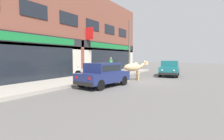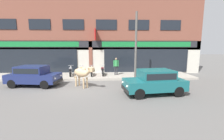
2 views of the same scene
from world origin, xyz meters
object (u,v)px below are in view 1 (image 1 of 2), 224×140
(motorcycle_1, at_px, (93,72))
(motorcycle_0, at_px, (85,73))
(utility_pole, at_px, (129,46))
(cow, at_px, (134,68))
(motorcycle_2, at_px, (99,71))
(motorcycle_3, at_px, (104,70))
(pedestrian, at_px, (111,63))
(car_1, at_px, (103,73))
(car_0, at_px, (170,68))

(motorcycle_1, bearing_deg, motorcycle_0, 172.26)
(motorcycle_0, distance_m, utility_pole, 6.34)
(cow, height_order, motorcycle_2, cow)
(cow, distance_m, motorcycle_3, 3.87)
(utility_pole, bearing_deg, pedestrian, 139.98)
(motorcycle_2, xyz_separation_m, pedestrian, (2.29, 0.17, 0.60))
(motorcycle_0, distance_m, motorcycle_1, 0.97)
(car_1, xyz_separation_m, pedestrian, (6.13, 3.11, 0.35))
(cow, height_order, utility_pole, utility_pole)
(motorcycle_3, bearing_deg, car_0, -59.28)
(utility_pole, bearing_deg, cow, -151.01)
(motorcycle_0, distance_m, pedestrian, 4.25)
(motorcycle_1, xyz_separation_m, pedestrian, (3.25, 0.23, 0.60))
(car_1, relative_size, motorcycle_1, 2.07)
(motorcycle_1, relative_size, pedestrian, 1.13)
(cow, relative_size, car_0, 0.46)
(car_0, distance_m, car_1, 8.34)
(car_1, xyz_separation_m, motorcycle_1, (2.88, 2.89, -0.25))
(motorcycle_2, bearing_deg, motorcycle_3, 8.94)
(motorcycle_2, height_order, pedestrian, pedestrian)
(cow, height_order, pedestrian, pedestrian)
(cow, xyz_separation_m, motorcycle_0, (-1.60, 3.52, -0.44))
(car_0, relative_size, pedestrian, 2.34)
(car_0, bearing_deg, motorcycle_1, 135.17)
(car_0, xyz_separation_m, car_1, (-8.03, 2.24, 0.00))
(car_1, relative_size, motorcycle_3, 2.07)
(car_1, bearing_deg, car_0, -15.55)
(cow, distance_m, motorcycle_1, 3.48)
(car_1, distance_m, motorcycle_0, 3.59)
(cow, xyz_separation_m, utility_pole, (4.17, 2.31, 1.90))
(cow, distance_m, motorcycle_2, 3.49)
(car_0, xyz_separation_m, motorcycle_3, (-3.17, 5.34, -0.25))
(motorcycle_0, xyz_separation_m, utility_pole, (5.77, -1.21, 2.34))
(car_1, height_order, motorcycle_0, car_1)
(motorcycle_3, relative_size, utility_pole, 0.33)
(motorcycle_0, height_order, motorcycle_1, same)
(car_0, height_order, motorcycle_1, car_0)
(car_0, distance_m, motorcycle_3, 6.22)
(motorcycle_3, bearing_deg, pedestrian, 0.39)
(car_1, bearing_deg, motorcycle_1, 45.06)
(car_1, xyz_separation_m, motorcycle_3, (4.86, 3.11, -0.25))
(motorcycle_0, bearing_deg, motorcycle_2, -2.14)
(motorcycle_1, distance_m, utility_pole, 5.46)
(motorcycle_0, bearing_deg, pedestrian, 1.32)
(motorcycle_2, height_order, motorcycle_3, same)
(car_0, distance_m, pedestrian, 5.69)
(motorcycle_0, height_order, utility_pole, utility_pole)
(cow, height_order, motorcycle_3, cow)
(motorcycle_2, bearing_deg, cow, -95.21)
(cow, relative_size, motorcycle_0, 0.95)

